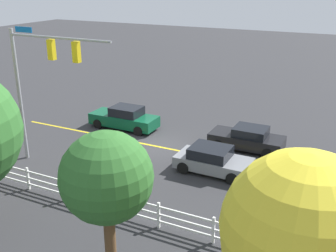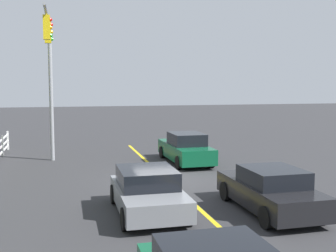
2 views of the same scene
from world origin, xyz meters
TOP-DOWN VIEW (x-y plane):
  - ground_plane at (0.00, 0.00)m, footprint 120.00×120.00m
  - lane_center_stripe at (-4.00, 0.00)m, footprint 28.00×0.16m
  - signal_assembly at (4.08, 4.71)m, footprint 6.22×0.38m
  - car_0 at (-5.12, -2.05)m, footprint 4.32×1.92m
  - car_2 at (-4.34, 1.68)m, footprint 3.95×2.02m
  - car_3 at (3.32, -1.84)m, footprint 4.67×1.86m

SIDE VIEW (x-z plane):
  - ground_plane at x=0.00m, z-range 0.00..0.00m
  - lane_center_stripe at x=-4.00m, z-range 0.00..0.01m
  - car_2 at x=-4.34m, z-range -0.01..1.36m
  - car_0 at x=-5.12m, z-range -0.03..1.38m
  - car_3 at x=3.32m, z-range -0.05..1.49m
  - signal_assembly at x=4.08m, z-range 1.44..8.78m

